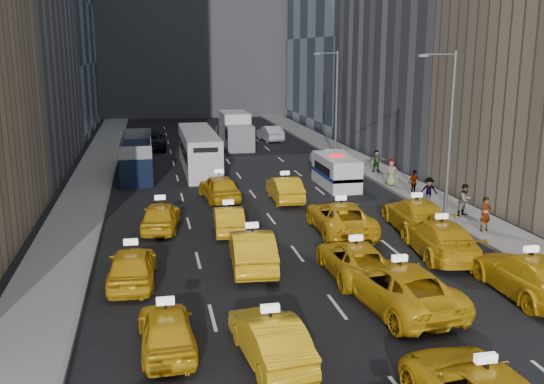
{
  "coord_description": "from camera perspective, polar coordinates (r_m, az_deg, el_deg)",
  "views": [
    {
      "loc": [
        -6.37,
        -17.41,
        9.0
      ],
      "look_at": [
        -0.37,
        11.91,
        2.0
      ],
      "focal_mm": 40.0,
      "sensor_mm": 36.0,
      "label": 1
    }
  ],
  "objects": [
    {
      "name": "city_bus",
      "position": [
        46.98,
        -6.9,
        3.86
      ],
      "size": [
        3.59,
        11.8,
        3.0
      ],
      "rotation": [
        0.0,
        0.0,
        -0.1
      ],
      "color": "silver",
      "rests_on": "ground"
    },
    {
      "name": "misc_car_2",
      "position": [
        65.41,
        -4.15,
        5.94
      ],
      "size": [
        2.35,
        5.66,
        1.64
      ],
      "primitive_type": "imported",
      "rotation": [
        0.0,
        0.0,
        3.15
      ],
      "color": "slate",
      "rests_on": "ground"
    },
    {
      "name": "taxi_8",
      "position": [
        24.57,
        -13.04,
        -6.78
      ],
      "size": [
        2.01,
        4.55,
        1.52
      ],
      "primitive_type": "imported",
      "rotation": [
        0.0,
        0.0,
        3.09
      ],
      "color": "gold",
      "rests_on": "ground"
    },
    {
      "name": "taxi_4",
      "position": [
        19.26,
        -9.89,
        -12.57
      ],
      "size": [
        1.81,
        4.15,
        1.39
      ],
      "primitive_type": "imported",
      "rotation": [
        0.0,
        0.0,
        3.18
      ],
      "color": "gold",
      "rests_on": "ground"
    },
    {
      "name": "streetlight_far",
      "position": [
        51.96,
        5.96,
        8.59
      ],
      "size": [
        2.15,
        0.22,
        9.0
      ],
      "color": "#595B60",
      "rests_on": "ground"
    },
    {
      "name": "sidewalk_west",
      "position": [
        43.54,
        -16.75,
        0.77
      ],
      "size": [
        3.0,
        90.0,
        0.15
      ],
      "primitive_type": "cube",
      "color": "gray",
      "rests_on": "ground"
    },
    {
      "name": "misc_car_3",
      "position": [
        62.67,
        -7.82,
        5.46
      ],
      "size": [
        2.09,
        4.41,
        1.46
      ],
      "primitive_type": "imported",
      "rotation": [
        0.0,
        0.0,
        3.23
      ],
      "color": "black",
      "rests_on": "ground"
    },
    {
      "name": "taxi_11",
      "position": [
        28.17,
        15.55,
        -4.23
      ],
      "size": [
        2.93,
        5.82,
        1.62
      ],
      "primitive_type": "imported",
      "rotation": [
        0.0,
        0.0,
        3.02
      ],
      "color": "gold",
      "rests_on": "ground"
    },
    {
      "name": "taxi_12",
      "position": [
        31.53,
        -10.42,
        -2.22
      ],
      "size": [
        2.34,
        4.61,
        1.5
      ],
      "primitive_type": "imported",
      "rotation": [
        0.0,
        0.0,
        3.01
      ],
      "color": "gold",
      "rests_on": "ground"
    },
    {
      "name": "curb_east",
      "position": [
        46.0,
        8.26,
        1.86
      ],
      "size": [
        0.15,
        90.0,
        0.18
      ],
      "primitive_type": "cube",
      "color": "slate",
      "rests_on": "ground"
    },
    {
      "name": "pedestrian_4",
      "position": [
        41.29,
        11.14,
        1.84
      ],
      "size": [
        1.02,
        0.82,
        1.84
      ],
      "primitive_type": "imported",
      "rotation": [
        0.0,
        0.0,
        -0.44
      ],
      "color": "gray",
      "rests_on": "sidewalk_east"
    },
    {
      "name": "taxi_16",
      "position": [
        37.37,
        -4.99,
        0.43
      ],
      "size": [
        2.43,
        4.86,
        1.59
      ],
      "primitive_type": "imported",
      "rotation": [
        0.0,
        0.0,
        3.26
      ],
      "color": "gold",
      "rests_on": "ground"
    },
    {
      "name": "nypd_van",
      "position": [
        41.13,
        6.04,
        1.89
      ],
      "size": [
        2.03,
        5.21,
        2.23
      ],
      "rotation": [
        0.0,
        0.0,
        0.0
      ],
      "color": "silver",
      "rests_on": "ground"
    },
    {
      "name": "taxi_6",
      "position": [
        22.35,
        11.79,
        -8.61
      ],
      "size": [
        3.39,
        6.14,
        1.63
      ],
      "primitive_type": "imported",
      "rotation": [
        0.0,
        0.0,
        3.26
      ],
      "color": "gold",
      "rests_on": "ground"
    },
    {
      "name": "pedestrian_0",
      "position": [
        32.13,
        19.46,
        -1.98
      ],
      "size": [
        0.69,
        0.51,
        1.75
      ],
      "primitive_type": "imported",
      "rotation": [
        0.0,
        0.0,
        0.16
      ],
      "color": "gray",
      "rests_on": "sidewalk_east"
    },
    {
      "name": "ground",
      "position": [
        20.61,
        7.86,
        -12.86
      ],
      "size": [
        160.0,
        160.0,
        0.0
      ],
      "primitive_type": "plane",
      "color": "black",
      "rests_on": "ground"
    },
    {
      "name": "pedestrian_2",
      "position": [
        36.95,
        14.55,
        0.14
      ],
      "size": [
        1.1,
        0.79,
        1.58
      ],
      "primitive_type": "imported",
      "rotation": [
        0.0,
        0.0,
        -0.41
      ],
      "color": "gray",
      "rests_on": "sidewalk_east"
    },
    {
      "name": "streetlight_near",
      "position": [
        33.52,
        16.26,
        5.65
      ],
      "size": [
        2.15,
        0.22,
        9.0
      ],
      "color": "#595B60",
      "rests_on": "ground"
    },
    {
      "name": "taxi_17",
      "position": [
        37.1,
        1.21,
        0.32
      ],
      "size": [
        1.67,
        4.61,
        1.51
      ],
      "primitive_type": "imported",
      "rotation": [
        0.0,
        0.0,
        3.13
      ],
      "color": "gold",
      "rests_on": "ground"
    },
    {
      "name": "misc_car_4",
      "position": [
        62.14,
        -0.18,
        5.56
      ],
      "size": [
        2.11,
        4.87,
        1.56
      ],
      "primitive_type": "imported",
      "rotation": [
        0.0,
        0.0,
        3.24
      ],
      "color": "#B1B4B9",
      "rests_on": "ground"
    },
    {
      "name": "taxi_7",
      "position": [
        24.78,
        22.99,
        -7.22
      ],
      "size": [
        2.33,
        5.61,
        1.62
      ],
      "primitive_type": "imported",
      "rotation": [
        0.0,
        0.0,
        3.13
      ],
      "color": "gold",
      "rests_on": "ground"
    },
    {
      "name": "taxi_5",
      "position": [
        18.41,
        -0.18,
        -13.56
      ],
      "size": [
        2.01,
        4.51,
        1.44
      ],
      "primitive_type": "imported",
      "rotation": [
        0.0,
        0.0,
        3.26
      ],
      "color": "gold",
      "rests_on": "ground"
    },
    {
      "name": "taxi_13",
      "position": [
        30.76,
        -4.12,
        -2.58
      ],
      "size": [
        1.66,
        4.16,
        1.34
      ],
      "primitive_type": "imported",
      "rotation": [
        0.0,
        0.0,
        3.08
      ],
      "color": "gold",
      "rests_on": "ground"
    },
    {
      "name": "sidewalk_east",
      "position": [
        46.51,
        9.94,
        1.9
      ],
      "size": [
        3.0,
        90.0,
        0.15
      ],
      "primitive_type": "cube",
      "color": "gray",
      "rests_on": "ground"
    },
    {
      "name": "curb_west",
      "position": [
        43.42,
        -14.85,
        0.88
      ],
      "size": [
        0.15,
        90.0,
        0.18
      ],
      "primitive_type": "cube",
      "color": "slate",
      "rests_on": "ground"
    },
    {
      "name": "misc_car_1",
      "position": [
        57.93,
        -11.36,
        4.8
      ],
      "size": [
        2.79,
        6.01,
        1.67
      ],
      "primitive_type": "imported",
      "rotation": [
        0.0,
        0.0,
        3.14
      ],
      "color": "black",
      "rests_on": "ground"
    },
    {
      "name": "taxi_9",
      "position": [
        25.75,
        -1.89,
        -5.36
      ],
      "size": [
        2.11,
        5.1,
        1.64
      ],
      "primitive_type": "imported",
      "rotation": [
        0.0,
        0.0,
        3.06
      ],
      "color": "gold",
      "rests_on": "ground"
    },
    {
      "name": "taxi_14",
      "position": [
        30.81,
        6.46,
        -2.38
      ],
      "size": [
        2.84,
        5.77,
        1.58
      ],
      "primitive_type": "imported",
      "rotation": [
        0.0,
        0.0,
        3.1
      ],
      "color": "gold",
      "rests_on": "ground"
    },
    {
      "name": "misc_car_0",
      "position": [
        47.68,
        5.53,
        3.19
      ],
      "size": [
        2.21,
        4.96,
        1.58
      ],
      "primitive_type": "imported",
      "rotation": [
        0.0,
        0.0,
        3.26
      ],
      "color": "#AAADB2",
      "rests_on": "ground"
    },
    {
      "name": "taxi_15",
      "position": [
        31.78,
        13.37,
        -2.1
      ],
      "size": [
        2.94,
        5.93,
        1.66
      ],
      "primitive_type": "imported",
      "rotation": [
        0.0,
        0.0,
        3.03
      ],
      "color": "gold",
      "rests_on": "ground"
    },
    {
      "name": "double_decker",
      "position": [
        45.9,
        -12.61,
        3.3
      ],
      "size": [
        3.31,
        9.88,
        2.82
      ],
      "rotation": [
        0.0,
        0.0,
        -0.12
      ],
      "color": "black",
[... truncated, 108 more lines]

